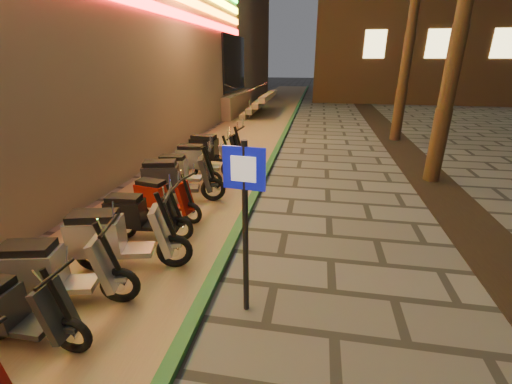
% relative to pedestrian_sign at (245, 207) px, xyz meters
% --- Properties ---
extents(parking_strip, '(3.40, 60.00, 0.01)m').
position_rel_pedestrian_sign_xyz_m(parking_strip, '(-2.30, 8.89, -1.46)').
color(parking_strip, '#8C7251').
rests_on(parking_strip, ground).
extents(green_curb, '(0.18, 60.00, 0.10)m').
position_rel_pedestrian_sign_xyz_m(green_curb, '(-0.60, 8.89, -1.42)').
color(green_curb, '#21592A').
rests_on(green_curb, ground).
extents(planting_strip, '(1.20, 40.00, 0.02)m').
position_rel_pedestrian_sign_xyz_m(planting_strip, '(3.90, 3.89, -1.46)').
color(planting_strip, black).
rests_on(planting_strip, ground).
extents(pedestrian_sign, '(0.50, 0.11, 2.26)m').
position_rel_pedestrian_sign_xyz_m(pedestrian_sign, '(0.00, 0.00, 0.00)').
color(pedestrian_sign, black).
rests_on(pedestrian_sign, ground).
extents(scooter_4, '(1.54, 0.54, 1.09)m').
position_rel_pedestrian_sign_xyz_m(scooter_4, '(-2.48, -1.04, -0.99)').
color(scooter_4, black).
rests_on(scooter_4, ground).
extents(scooter_5, '(1.71, 0.81, 1.21)m').
position_rel_pedestrian_sign_xyz_m(scooter_5, '(-2.47, -0.35, -0.94)').
color(scooter_5, black).
rests_on(scooter_5, ground).
extents(scooter_6, '(1.81, 0.89, 1.28)m').
position_rel_pedestrian_sign_xyz_m(scooter_6, '(-2.13, 0.55, -0.91)').
color(scooter_6, black).
rests_on(scooter_6, ground).
extents(scooter_7, '(1.56, 0.56, 1.10)m').
position_rel_pedestrian_sign_xyz_m(scooter_7, '(-2.27, 1.51, -0.99)').
color(scooter_7, black).
rests_on(scooter_7, ground).
extents(scooter_8, '(1.48, 0.67, 1.04)m').
position_rel_pedestrian_sign_xyz_m(scooter_8, '(-2.26, 2.41, -1.01)').
color(scooter_8, black).
rests_on(scooter_8, ground).
extents(scooter_9, '(1.82, 0.91, 1.29)m').
position_rel_pedestrian_sign_xyz_m(scooter_9, '(-2.33, 3.25, -0.91)').
color(scooter_9, black).
rests_on(scooter_9, ground).
extents(scooter_10, '(1.59, 0.56, 1.12)m').
position_rel_pedestrian_sign_xyz_m(scooter_10, '(-2.47, 4.13, -0.98)').
color(scooter_10, black).
rests_on(scooter_10, ground).
extents(scooter_11, '(1.71, 0.65, 1.20)m').
position_rel_pedestrian_sign_xyz_m(scooter_11, '(-2.29, 4.99, -0.94)').
color(scooter_11, black).
rests_on(scooter_11, ground).
extents(scooter_12, '(1.86, 0.67, 1.30)m').
position_rel_pedestrian_sign_xyz_m(scooter_12, '(-2.21, 5.89, -0.90)').
color(scooter_12, black).
rests_on(scooter_12, ground).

